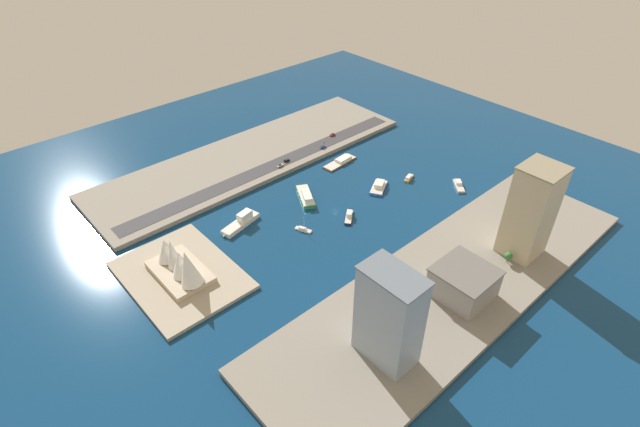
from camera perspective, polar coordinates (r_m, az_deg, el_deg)
name	(u,v)px	position (r m, az deg, el deg)	size (l,w,h in m)	color
ground_plane	(335,211)	(308.88, 1.78, 0.34)	(440.00, 440.00, 0.00)	navy
quay_west	(453,283)	(266.28, 15.14, -7.81)	(70.00, 240.00, 2.98)	gray
quay_east	(252,156)	(366.89, -7.85, 6.61)	(70.00, 240.00, 2.98)	gray
peninsula_point	(181,275)	(272.47, -15.85, -6.89)	(69.93, 52.44, 2.00)	#A89E89
road_strip	(271,166)	(349.89, -5.71, 5.49)	(12.59, 228.00, 0.15)	#38383D
water_taxi_orange	(409,178)	(344.10, 10.29, 4.11)	(6.58, 11.49, 3.00)	orange
catamaran_blue	(379,186)	(331.11, 6.85, 3.14)	(16.39, 20.16, 4.27)	blue
sailboat_small_white	(303,229)	(292.33, -1.96, -1.86)	(10.91, 6.78, 10.02)	white
barge_flat_brown	(341,161)	(358.21, 2.45, 6.08)	(10.69, 28.75, 3.10)	brown
ferry_white_commuter	(241,222)	(299.28, -9.13, -0.95)	(12.89, 28.99, 7.39)	silver
ferry_green_doubledeck	(306,196)	(318.21, -1.65, 2.03)	(26.29, 18.93, 5.99)	#2D8C4C
patrol_launch_navy	(349,216)	(302.33, 3.39, -0.32)	(12.30, 13.84, 3.73)	#1E284C
yacht_sleek_gray	(459,185)	(343.81, 15.81, 3.19)	(15.01, 14.06, 3.27)	#999EA3
office_block_beige	(531,211)	(280.39, 23.31, 0.23)	(20.45, 21.98, 53.64)	#C6B793
tower_tall_glass	(389,317)	(209.35, 8.03, -11.78)	(27.23, 16.38, 47.80)	#8C9EB2
carpark_squat_concrete	(464,282)	(254.21, 16.34, -7.66)	(27.41, 27.01, 15.94)	gray
van_white	(280,165)	(348.62, -4.66, 5.59)	(1.99, 5.05, 1.43)	black
hatchback_blue	(323,147)	(370.93, 0.34, 7.74)	(2.13, 5.17, 1.51)	black
suv_black	(287,160)	(354.43, -3.90, 6.19)	(2.16, 4.36, 1.58)	black
pickup_red	(332,135)	(388.55, 1.46, 9.15)	(1.94, 4.66, 1.58)	black
traffic_light_waterfront	(324,145)	(366.87, 0.48, 8.01)	(0.36, 0.36, 6.50)	black
opera_landmark	(179,263)	(265.47, -16.05, -5.55)	(38.88, 22.92, 22.73)	#BCAD93
park_tree_cluster	(517,247)	(289.26, 21.87, -3.61)	(8.01, 20.55, 8.40)	brown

